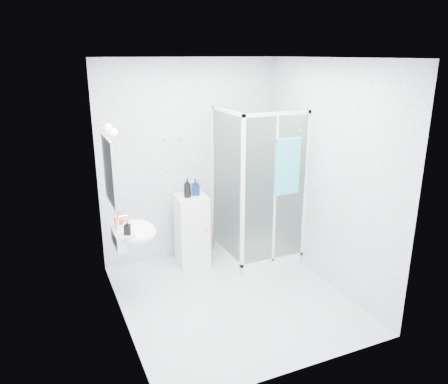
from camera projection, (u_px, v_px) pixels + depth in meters
name	position (u px, v px, depth m)	size (l,w,h in m)	color
room	(233.00, 188.00, 4.54)	(2.40, 2.60, 2.60)	silver
shower_enclosure	(254.00, 228.00, 5.73)	(0.90, 0.95, 2.00)	white
wall_basin	(133.00, 232.00, 4.71)	(0.46, 0.56, 0.35)	white
mirror	(109.00, 171.00, 4.42)	(0.02, 0.60, 0.70)	white
vanity_lights	(110.00, 130.00, 4.31)	(0.10, 0.40, 0.08)	silver
wall_hooks	(173.00, 139.00, 5.44)	(0.23, 0.06, 0.03)	silver
storage_cabinet	(192.00, 230.00, 5.63)	(0.40, 0.42, 0.93)	white
hand_towel	(288.00, 165.00, 5.18)	(0.32, 0.05, 0.69)	#31ACBB
shampoo_bottle_a	(187.00, 188.00, 5.40)	(0.10, 0.10, 0.25)	black
shampoo_bottle_b	(195.00, 187.00, 5.50)	(0.09, 0.10, 0.21)	#0B1D42
soap_dispenser_orange	(119.00, 218.00, 4.72)	(0.12, 0.12, 0.16)	red
soap_dispenser_black	(127.00, 227.00, 4.47)	(0.07, 0.07, 0.15)	black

